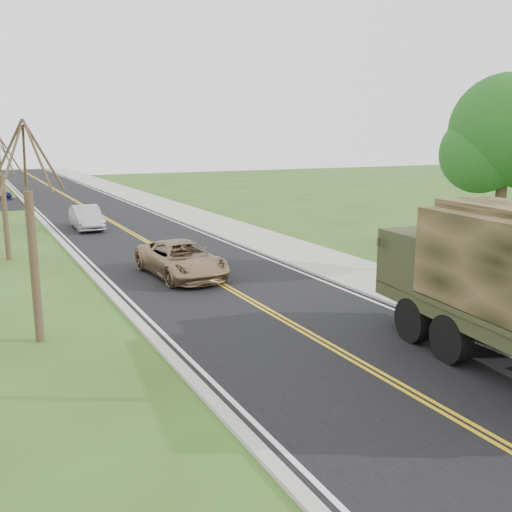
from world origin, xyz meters
TOP-DOWN VIEW (x-y plane):
  - road at (0.00, 40.00)m, footprint 8.00×120.00m
  - curb_right at (4.15, 40.00)m, footprint 0.30×120.00m
  - sidewalk_right at (5.90, 40.00)m, footprint 3.20×120.00m
  - curb_left at (-4.15, 40.00)m, footprint 0.30×120.00m
  - leafy_tree at (11.00, 10.01)m, footprint 4.83×4.50m
  - bare_tree_a at (-7.00, 10.00)m, footprint 1.93×2.26m
  - bare_tree_b at (-7.00, 22.00)m, footprint 1.83×2.14m
  - suv_champagne at (-0.94, 15.30)m, footprint 2.73×5.34m
  - sedan_silver at (-2.07, 29.41)m, footprint 1.58×4.40m

SIDE VIEW (x-z plane):
  - road at x=0.00m, z-range 0.00..0.01m
  - sidewalk_right at x=5.90m, z-range 0.00..0.10m
  - curb_left at x=-4.15m, z-range 0.00..0.10m
  - curb_right at x=4.15m, z-range 0.00..0.12m
  - suv_champagne at x=-0.94m, z-range 0.00..1.44m
  - sedan_silver at x=-2.07m, z-range 0.00..1.44m
  - bare_tree_b at x=-7.00m, z-range -0.39..5.34m
  - bare_tree_a at x=-7.00m, z-range -0.41..5.66m
  - leafy_tree at x=11.00m, z-range 1.44..9.54m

